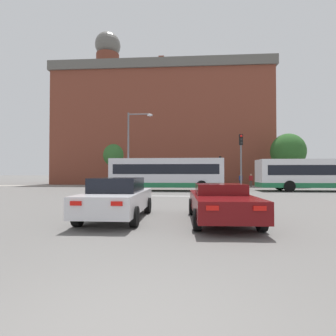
{
  "coord_description": "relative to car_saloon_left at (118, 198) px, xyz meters",
  "views": [
    {
      "loc": [
        0.65,
        -2.65,
        1.64
      ],
      "look_at": [
        -0.9,
        20.18,
        2.11
      ],
      "focal_mm": 28.0,
      "sensor_mm": 36.0,
      "label": 1
    }
  ],
  "objects": [
    {
      "name": "pedestrian_waiting",
      "position": [
        9.34,
        24.08,
        0.16
      ],
      "size": [
        0.43,
        0.28,
        1.58
      ],
      "rotation": [
        0.0,
        0.0,
        6.11
      ],
      "color": "black",
      "rests_on": "ground_plane"
    },
    {
      "name": "street_lamp_junction",
      "position": [
        -2.48,
        14.65,
        3.72
      ],
      "size": [
        2.35,
        0.36,
        7.3
      ],
      "color": "slate",
      "rests_on": "ground_plane"
    },
    {
      "name": "pedestrian_walking_west",
      "position": [
        10.41,
        23.32,
        0.15
      ],
      "size": [
        0.44,
        0.31,
        1.57
      ],
      "rotation": [
        0.0,
        0.0,
        3.39
      ],
      "color": "brown",
      "rests_on": "ground_plane"
    },
    {
      "name": "car_roadster_right",
      "position": [
        3.64,
        -0.28,
        -0.09
      ],
      "size": [
        2.12,
        4.84,
        1.28
      ],
      "rotation": [
        0.0,
        0.0,
        0.03
      ],
      "color": "#600C0F",
      "rests_on": "ground_plane"
    },
    {
      "name": "tree_by_building",
      "position": [
        14.89,
        23.4,
        3.56
      ],
      "size": [
        4.11,
        4.11,
        6.49
      ],
      "color": "#4C3823",
      "rests_on": "ground_plane"
    },
    {
      "name": "pedestrian_walking_east",
      "position": [
        -5.64,
        24.63,
        0.28
      ],
      "size": [
        0.44,
        0.43,
        1.76
      ],
      "rotation": [
        0.0,
        0.0,
        0.74
      ],
      "color": "black",
      "rests_on": "ground_plane"
    },
    {
      "name": "bus_crossing_lead",
      "position": [
        0.61,
        15.41,
        0.86
      ],
      "size": [
        10.51,
        2.65,
        3.02
      ],
      "rotation": [
        0.0,
        0.0,
        -1.57
      ],
      "color": "silver",
      "rests_on": "ground_plane"
    },
    {
      "name": "stop_line_strip",
      "position": [
        1.8,
        9.58,
        -0.76
      ],
      "size": [
        7.29,
        0.3,
        0.01
      ],
      "primitive_type": "cube",
      "color": "silver",
      "rests_on": "ground_plane"
    },
    {
      "name": "far_pavement",
      "position": [
        1.8,
        24.07,
        -0.76
      ],
      "size": [
        68.1,
        2.5,
        0.01
      ],
      "primitive_type": "cube",
      "color": "gray",
      "rests_on": "ground_plane"
    },
    {
      "name": "ground_plane",
      "position": [
        1.8,
        -6.67,
        -0.76
      ],
      "size": [
        400.0,
        400.0,
        0.0
      ],
      "primitive_type": "plane",
      "color": "#605E5B"
    },
    {
      "name": "tree_kerbside",
      "position": [
        -7.9,
        29.05,
        3.49
      ],
      "size": [
        4.41,
        4.41,
        6.57
      ],
      "color": "#4C3823",
      "rests_on": "ground_plane"
    },
    {
      "name": "brick_civic_building",
      "position": [
        -1.4,
        34.17,
        8.57
      ],
      "size": [
        32.95,
        14.01,
        25.7
      ],
      "color": "brown",
      "rests_on": "ground_plane"
    },
    {
      "name": "traffic_light_far_right",
      "position": [
        6.73,
        23.63,
        1.8
      ],
      "size": [
        0.26,
        0.31,
        3.78
      ],
      "color": "slate",
      "rests_on": "ground_plane"
    },
    {
      "name": "traffic_light_near_right",
      "position": [
        6.53,
        10.29,
        2.27
      ],
      "size": [
        0.26,
        0.31,
        4.53
      ],
      "color": "slate",
      "rests_on": "ground_plane"
    },
    {
      "name": "car_saloon_left",
      "position": [
        0.0,
        0.0,
        0.0
      ],
      "size": [
        1.99,
        4.61,
        1.48
      ],
      "rotation": [
        0.0,
        0.0,
        0.0
      ],
      "color": "silver",
      "rests_on": "ground_plane"
    },
    {
      "name": "bus_crossing_trailing",
      "position": [
        15.5,
        15.78,
        0.81
      ],
      "size": [
        12.51,
        2.69,
        2.93
      ],
      "rotation": [
        0.0,
        0.0,
        -1.57
      ],
      "color": "silver",
      "rests_on": "ground_plane"
    }
  ]
}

